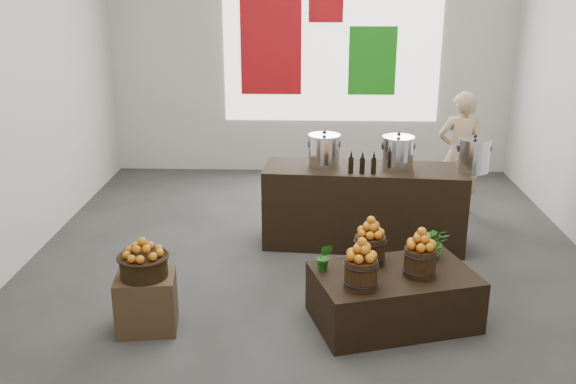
{
  "coord_description": "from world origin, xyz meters",
  "views": [
    {
      "loc": [
        -0.03,
        -6.16,
        2.85
      ],
      "look_at": [
        -0.22,
        -0.4,
        0.93
      ],
      "focal_mm": 40.0,
      "sensor_mm": 36.0,
      "label": 1
    }
  ],
  "objects_px": {
    "wicker_basket": "(144,266)",
    "shopper": "(459,153)",
    "display_table": "(393,297)",
    "stock_pot_center": "(398,154)",
    "stock_pot_left": "(324,152)",
    "crate": "(147,302)",
    "counter": "(363,206)",
    "stock_pot_right": "(473,156)"
  },
  "relations": [
    {
      "from": "display_table",
      "to": "stock_pot_right",
      "type": "bearing_deg",
      "value": 42.02
    },
    {
      "from": "stock_pot_center",
      "to": "shopper",
      "type": "bearing_deg",
      "value": 49.87
    },
    {
      "from": "display_table",
      "to": "stock_pot_center",
      "type": "xyz_separation_m",
      "value": [
        0.21,
        1.7,
        0.83
      ]
    },
    {
      "from": "display_table",
      "to": "stock_pot_center",
      "type": "relative_size",
      "value": 3.98
    },
    {
      "from": "wicker_basket",
      "to": "shopper",
      "type": "xyz_separation_m",
      "value": [
        3.24,
        2.99,
        0.2
      ]
    },
    {
      "from": "crate",
      "to": "counter",
      "type": "xyz_separation_m",
      "value": [
        1.98,
        1.93,
        0.2
      ]
    },
    {
      "from": "display_table",
      "to": "crate",
      "type": "bearing_deg",
      "value": 168.92
    },
    {
      "from": "stock_pot_right",
      "to": "shopper",
      "type": "relative_size",
      "value": 0.22
    },
    {
      "from": "counter",
      "to": "stock_pot_left",
      "type": "relative_size",
      "value": 6.47
    },
    {
      "from": "stock_pot_center",
      "to": "stock_pot_right",
      "type": "height_order",
      "value": "same"
    },
    {
      "from": "crate",
      "to": "display_table",
      "type": "height_order",
      "value": "crate"
    },
    {
      "from": "crate",
      "to": "stock_pot_center",
      "type": "xyz_separation_m",
      "value": [
        2.32,
        1.9,
        0.82
      ]
    },
    {
      "from": "stock_pot_left",
      "to": "stock_pot_center",
      "type": "xyz_separation_m",
      "value": [
        0.79,
        -0.06,
        0.0
      ]
    },
    {
      "from": "display_table",
      "to": "shopper",
      "type": "xyz_separation_m",
      "value": [
        1.14,
        2.8,
        0.55
      ]
    },
    {
      "from": "counter",
      "to": "shopper",
      "type": "height_order",
      "value": "shopper"
    },
    {
      "from": "display_table",
      "to": "stock_pot_left",
      "type": "relative_size",
      "value": 3.98
    },
    {
      "from": "wicker_basket",
      "to": "counter",
      "type": "relative_size",
      "value": 0.18
    },
    {
      "from": "crate",
      "to": "wicker_basket",
      "type": "bearing_deg",
      "value": 0.0
    },
    {
      "from": "wicker_basket",
      "to": "display_table",
      "type": "distance_m",
      "value": 2.15
    },
    {
      "from": "counter",
      "to": "stock_pot_right",
      "type": "relative_size",
      "value": 6.47
    },
    {
      "from": "crate",
      "to": "stock_pot_right",
      "type": "xyz_separation_m",
      "value": [
        3.11,
        1.84,
        0.82
      ]
    },
    {
      "from": "display_table",
      "to": "counter",
      "type": "height_order",
      "value": "counter"
    },
    {
      "from": "display_table",
      "to": "stock_pot_left",
      "type": "xyz_separation_m",
      "value": [
        -0.58,
        1.77,
        0.83
      ]
    },
    {
      "from": "stock_pot_left",
      "to": "stock_pot_right",
      "type": "xyz_separation_m",
      "value": [
        1.59,
        -0.13,
        0.0
      ]
    },
    {
      "from": "stock_pot_left",
      "to": "counter",
      "type": "bearing_deg",
      "value": -4.54
    },
    {
      "from": "wicker_basket",
      "to": "stock_pot_right",
      "type": "relative_size",
      "value": 1.17
    },
    {
      "from": "wicker_basket",
      "to": "stock_pot_left",
      "type": "bearing_deg",
      "value": 52.06
    },
    {
      "from": "stock_pot_center",
      "to": "shopper",
      "type": "relative_size",
      "value": 0.22
    },
    {
      "from": "counter",
      "to": "shopper",
      "type": "distance_m",
      "value": 1.69
    },
    {
      "from": "wicker_basket",
      "to": "shopper",
      "type": "height_order",
      "value": "shopper"
    },
    {
      "from": "wicker_basket",
      "to": "stock_pot_left",
      "type": "distance_m",
      "value": 2.53
    },
    {
      "from": "counter",
      "to": "shopper",
      "type": "bearing_deg",
      "value": 44.59
    },
    {
      "from": "crate",
      "to": "display_table",
      "type": "xyz_separation_m",
      "value": [
        2.11,
        0.2,
        -0.01
      ]
    },
    {
      "from": "crate",
      "to": "counter",
      "type": "height_order",
      "value": "counter"
    },
    {
      "from": "counter",
      "to": "stock_pot_center",
      "type": "height_order",
      "value": "stock_pot_center"
    },
    {
      "from": "wicker_basket",
      "to": "display_table",
      "type": "height_order",
      "value": "wicker_basket"
    },
    {
      "from": "stock_pot_right",
      "to": "shopper",
      "type": "xyz_separation_m",
      "value": [
        0.13,
        1.16,
        -0.28
      ]
    },
    {
      "from": "shopper",
      "to": "stock_pot_left",
      "type": "bearing_deg",
      "value": 27.2
    },
    {
      "from": "wicker_basket",
      "to": "display_table",
      "type": "bearing_deg",
      "value": 5.34
    },
    {
      "from": "counter",
      "to": "shopper",
      "type": "relative_size",
      "value": 1.4
    },
    {
      "from": "wicker_basket",
      "to": "stock_pot_right",
      "type": "bearing_deg",
      "value": 30.52
    },
    {
      "from": "stock_pot_left",
      "to": "crate",
      "type": "bearing_deg",
      "value": -127.94
    }
  ]
}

